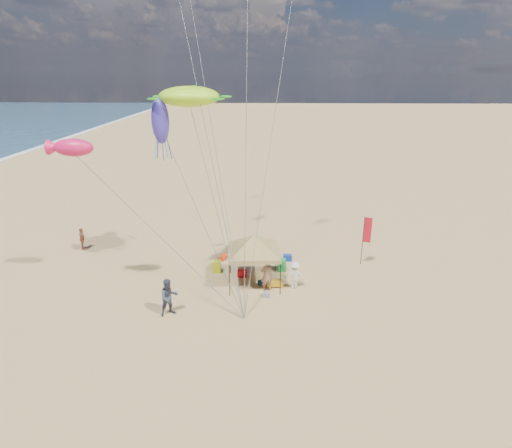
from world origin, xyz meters
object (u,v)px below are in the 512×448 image
at_px(person_near_a, 267,275).
at_px(person_far_a, 82,239).
at_px(chair_yellow, 217,267).
at_px(chair_green, 282,265).
at_px(cooler_red, 242,273).
at_px(person_near_b, 169,297).
at_px(canopy_tent, 254,237).
at_px(person_near_c, 295,275).
at_px(cooler_blue, 287,258).
at_px(feather_flag, 366,233).
at_px(beach_cart, 275,283).

xyz_separation_m(person_near_a, person_far_a, (-12.36, 5.29, -0.18)).
bearing_deg(chair_yellow, chair_green, 5.62).
bearing_deg(cooler_red, person_near_b, -128.13).
relative_size(chair_yellow, person_near_a, 0.38).
distance_m(canopy_tent, chair_yellow, 3.59).
bearing_deg(person_near_c, cooler_blue, -84.45).
relative_size(person_near_b, person_near_c, 1.23).
relative_size(feather_flag, person_far_a, 2.10).
relative_size(feather_flag, person_near_b, 1.64).
relative_size(person_near_b, person_far_a, 1.27).
height_order(feather_flag, person_near_b, feather_flag).
xyz_separation_m(cooler_blue, person_far_a, (-13.65, 1.40, 0.56)).
relative_size(chair_green, person_near_a, 0.38).
bearing_deg(cooler_blue, person_far_a, 174.15).
height_order(beach_cart, person_near_b, person_near_b).
bearing_deg(person_near_a, person_far_a, -44.74).
distance_m(cooler_red, cooler_blue, 3.54).
distance_m(cooler_blue, beach_cart, 3.51).
distance_m(cooler_blue, person_far_a, 13.73).
xyz_separation_m(cooler_blue, beach_cart, (-0.82, -3.42, 0.01)).
bearing_deg(beach_cart, canopy_tent, 163.25).
height_order(cooler_red, cooler_blue, same).
bearing_deg(person_near_c, person_far_a, -18.01).
distance_m(chair_yellow, person_near_b, 5.06).
distance_m(person_near_a, person_near_b, 5.39).
xyz_separation_m(cooler_red, person_far_a, (-10.93, 3.67, 0.56)).
bearing_deg(beach_cart, cooler_blue, 76.57).
bearing_deg(person_far_a, chair_yellow, -122.24).
distance_m(cooler_blue, person_near_a, 4.16).
relative_size(cooler_red, person_near_b, 0.28).
relative_size(canopy_tent, cooler_blue, 10.08).
bearing_deg(feather_flag, cooler_red, -166.30).
distance_m(chair_green, beach_cart, 2.10).
relative_size(cooler_red, person_near_a, 0.29).
bearing_deg(canopy_tent, person_near_a, -48.98).
bearing_deg(feather_flag, person_near_c, -144.99).
height_order(feather_flag, cooler_red, feather_flag).
xyz_separation_m(cooler_blue, chair_green, (-0.40, -1.37, 0.16)).
distance_m(canopy_tent, person_near_a, 2.16).
bearing_deg(cooler_red, canopy_tent, -47.83).
relative_size(cooler_blue, chair_yellow, 0.77).
relative_size(feather_flag, chair_yellow, 4.51).
height_order(chair_green, beach_cart, chair_green).
bearing_deg(person_far_a, chair_green, -115.47).
xyz_separation_m(chair_yellow, beach_cart, (3.46, -1.67, -0.15)).
distance_m(canopy_tent, chair_green, 3.38).
xyz_separation_m(cooler_blue, person_near_b, (-6.02, -6.46, 0.77)).
distance_m(cooler_red, person_far_a, 11.54).
bearing_deg(person_near_a, cooler_red, -70.00).
relative_size(canopy_tent, cooler_red, 10.08).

